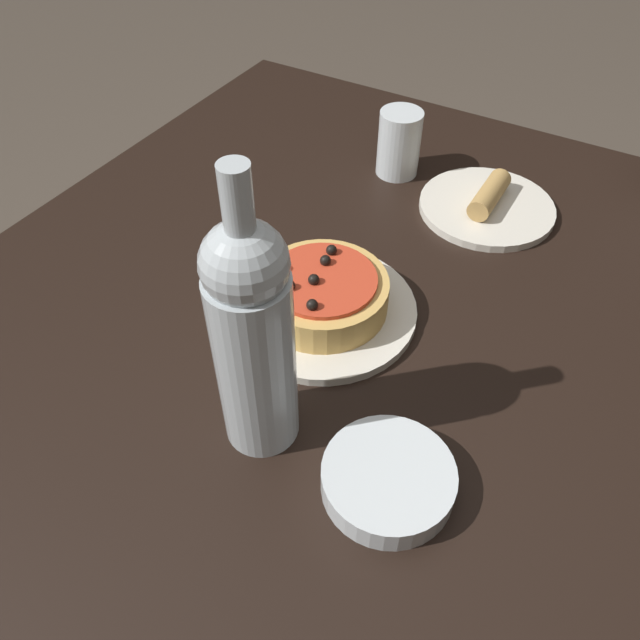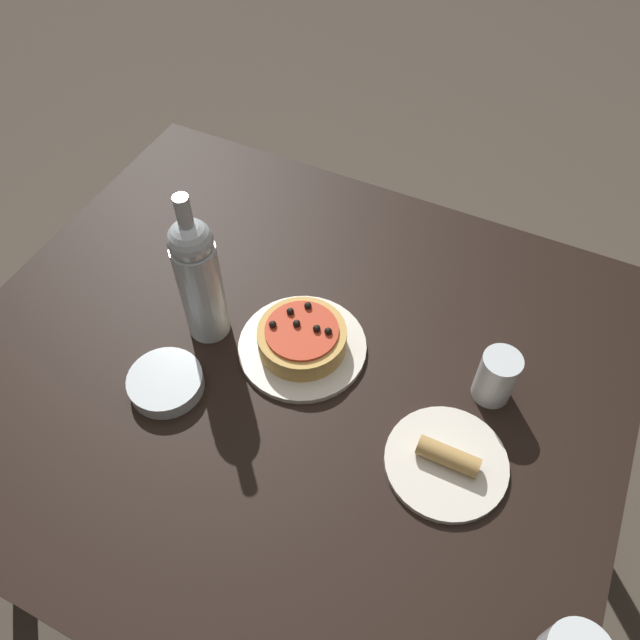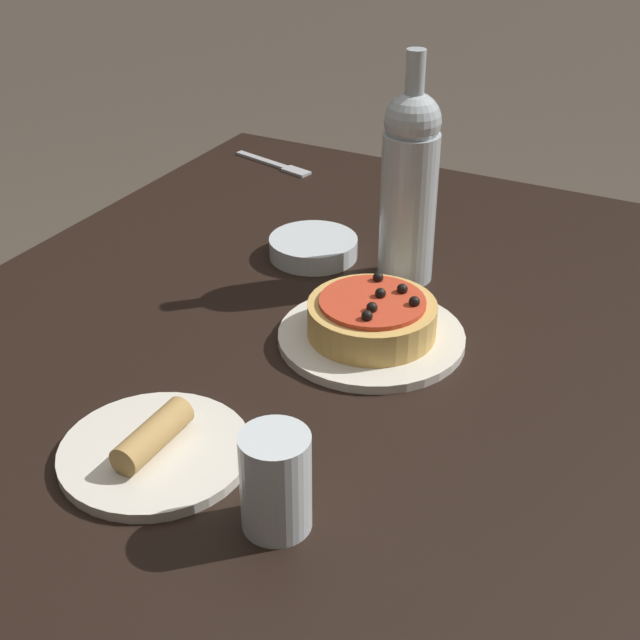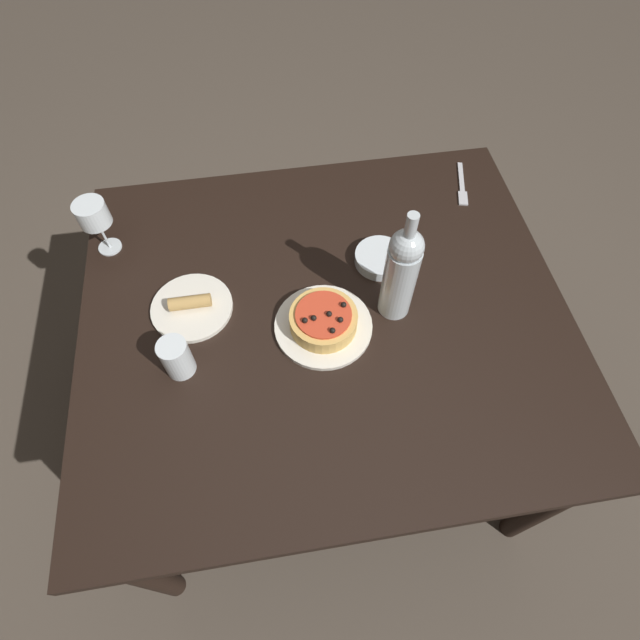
# 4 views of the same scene
# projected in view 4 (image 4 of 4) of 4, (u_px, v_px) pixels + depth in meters

# --- Properties ---
(ground_plane) EXTENTS (14.00, 14.00, 0.00)m
(ground_plane) POSITION_uv_depth(u_px,v_px,m) (324.00, 418.00, 1.88)
(ground_plane) COLOR #4C4238
(dining_table) EXTENTS (1.22, 1.07, 0.74)m
(dining_table) POSITION_uv_depth(u_px,v_px,m) (325.00, 329.00, 1.32)
(dining_table) COLOR black
(dining_table) RESTS_ON ground_plane
(dinner_plate) EXTENTS (0.24, 0.24, 0.01)m
(dinner_plate) POSITION_uv_depth(u_px,v_px,m) (323.00, 326.00, 1.22)
(dinner_plate) COLOR silver
(dinner_plate) RESTS_ON dining_table
(pizza) EXTENTS (0.16, 0.16, 0.06)m
(pizza) POSITION_uv_depth(u_px,v_px,m) (323.00, 320.00, 1.20)
(pizza) COLOR tan
(pizza) RESTS_ON dinner_plate
(wine_glass) EXTENTS (0.08, 0.08, 0.16)m
(wine_glass) POSITION_uv_depth(u_px,v_px,m) (93.00, 215.00, 1.26)
(wine_glass) COLOR silver
(wine_glass) RESTS_ON dining_table
(wine_bottle) EXTENTS (0.08, 0.08, 0.33)m
(wine_bottle) POSITION_uv_depth(u_px,v_px,m) (401.00, 272.00, 1.14)
(wine_bottle) COLOR #B2BCC1
(wine_bottle) RESTS_ON dining_table
(water_cup) EXTENTS (0.07, 0.07, 0.11)m
(water_cup) POSITION_uv_depth(u_px,v_px,m) (177.00, 358.00, 1.12)
(water_cup) COLOR silver
(water_cup) RESTS_ON dining_table
(side_bowl) EXTENTS (0.13, 0.13, 0.03)m
(side_bowl) POSITION_uv_depth(u_px,v_px,m) (380.00, 258.00, 1.33)
(side_bowl) COLOR silver
(side_bowl) RESTS_ON dining_table
(fork) EXTENTS (0.06, 0.18, 0.00)m
(fork) POSITION_uv_depth(u_px,v_px,m) (462.00, 186.00, 1.49)
(fork) COLOR #B7B7BC
(fork) RESTS_ON dining_table
(side_plate) EXTENTS (0.20, 0.20, 0.05)m
(side_plate) POSITION_uv_depth(u_px,v_px,m) (192.00, 306.00, 1.25)
(side_plate) COLOR silver
(side_plate) RESTS_ON dining_table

